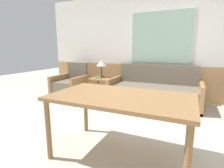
{
  "coord_description": "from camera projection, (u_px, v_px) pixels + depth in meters",
  "views": [
    {
      "loc": [
        0.46,
        -2.0,
        1.28
      ],
      "look_at": [
        -1.0,
        1.21,
        0.58
      ],
      "focal_mm": 28.0,
      "sensor_mm": 36.0,
      "label": 1
    }
  ],
  "objects": [
    {
      "name": "dining_table",
      "position": [
        121.0,
        102.0,
        2.01
      ],
      "size": [
        1.61,
        0.91,
        0.76
      ],
      "color": "olive",
      "rests_on": "ground_plane"
    },
    {
      "name": "wall_back",
      "position": [
        172.0,
        46.0,
        4.31
      ],
      "size": [
        7.2,
        0.09,
        2.7
      ],
      "color": "tan",
      "rests_on": "ground_plane"
    },
    {
      "name": "side_table",
      "position": [
        101.0,
        81.0,
        4.67
      ],
      "size": [
        0.51,
        0.51,
        0.53
      ],
      "color": "#9E7042",
      "rests_on": "ground_plane"
    },
    {
      "name": "armchair",
      "position": [
        71.0,
        87.0,
        4.8
      ],
      "size": [
        0.78,
        0.84,
        0.91
      ],
      "rotation": [
        0.0,
        0.0,
        0.16
      ],
      "color": "#9E7042",
      "rests_on": "ground_plane"
    },
    {
      "name": "ground_plane",
      "position": [
        144.0,
        151.0,
        2.23
      ],
      "size": [
        16.0,
        16.0,
        0.0
      ],
      "primitive_type": "plane",
      "color": "beige"
    },
    {
      "name": "couch",
      "position": [
        154.0,
        93.0,
        4.12
      ],
      "size": [
        2.08,
        0.88,
        0.91
      ],
      "color": "#9E7042",
      "rests_on": "ground_plane"
    },
    {
      "name": "table_lamp",
      "position": [
        102.0,
        64.0,
        4.67
      ],
      "size": [
        0.29,
        0.29,
        0.46
      ],
      "color": "black",
      "rests_on": "side_table"
    },
    {
      "name": "book_stack",
      "position": [
        99.0,
        78.0,
        4.57
      ],
      "size": [
        0.21,
        0.17,
        0.04
      ],
      "color": "gold",
      "rests_on": "side_table"
    }
  ]
}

